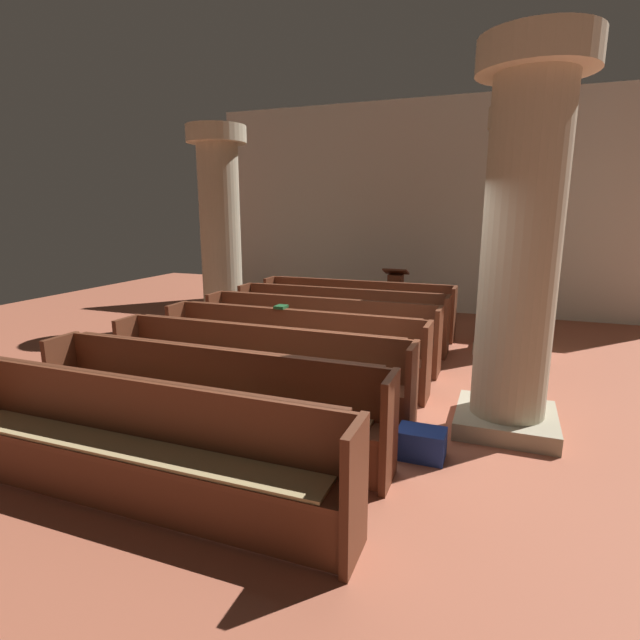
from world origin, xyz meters
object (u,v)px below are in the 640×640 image
object	(u,v)px
pew_row_3	(292,346)
lectern	(395,299)
pew_row_1	(339,316)
pillar_aisle_rear	(521,241)
pew_row_6	(135,443)
hymn_book	(281,307)
pew_row_0	(356,306)
pew_row_4	(256,368)
pew_row_5	(207,398)
pillar_far_side	(220,226)
kneeler_box_blue	(421,444)
pillar_aisle_side	(517,229)
pew_row_2	(318,329)

from	to	relation	value
pew_row_3	lectern	world-z (taller)	lectern
pew_row_1	pillar_aisle_rear	bearing A→B (deg)	-42.46
pew_row_6	hymn_book	xyz separation A→B (m)	(-0.23, 3.09, 0.46)
pew_row_0	pew_row_4	world-z (taller)	same
pew_row_4	hymn_book	distance (m)	1.26
pew_row_0	pew_row_3	size ratio (longest dim) A/B	1.00
pillar_aisle_rear	hymn_book	bearing A→B (deg)	166.97
pew_row_5	pillar_far_side	size ratio (longest dim) A/B	0.95
pew_row_0	kneeler_box_blue	bearing A→B (deg)	-66.02
pew_row_3	pew_row_1	bearing A→B (deg)	90.00
pew_row_4	pillar_far_side	world-z (taller)	pillar_far_side
lectern	hymn_book	bearing A→B (deg)	-100.02
pew_row_1	pillar_aisle_rear	distance (m)	3.84
pew_row_6	pillar_far_side	size ratio (longest dim) A/B	0.95
pew_row_3	pillar_aisle_side	bearing A→B (deg)	45.37
lectern	pew_row_1	bearing A→B (deg)	-102.02
pew_row_0	pew_row_5	world-z (taller)	same
pew_row_2	lectern	distance (m)	3.17
pillar_aisle_side	pew_row_0	bearing A→B (deg)	174.92
pew_row_3	pew_row_5	world-z (taller)	same
pew_row_5	pillar_aisle_rear	distance (m)	3.33
pew_row_4	pew_row_6	bearing A→B (deg)	-90.00
pillar_far_side	pillar_aisle_side	bearing A→B (deg)	1.39
pew_row_6	kneeler_box_blue	bearing A→B (deg)	37.85
pew_row_4	kneeler_box_blue	world-z (taller)	pew_row_4
pew_row_6	lectern	size ratio (longest dim) A/B	3.26
lectern	pillar_aisle_side	bearing A→B (deg)	-33.46
pew_row_3	hymn_book	world-z (taller)	hymn_book
pew_row_1	kneeler_box_blue	size ratio (longest dim) A/B	8.26
pew_row_0	pew_row_6	bearing A→B (deg)	-90.00
pew_row_6	pillar_aisle_rear	xyz separation A→B (m)	(2.63, 2.42, 1.42)
pew_row_2	pew_row_5	bearing A→B (deg)	-90.00
pew_row_1	pew_row_3	bearing A→B (deg)	-90.00
pew_row_2	pew_row_4	distance (m)	1.93
pew_row_6	pillar_aisle_side	bearing A→B (deg)	64.69
pew_row_5	kneeler_box_blue	world-z (taller)	pew_row_5
pew_row_2	pillar_far_side	bearing A→B (deg)	148.65
pew_row_1	pew_row_4	size ratio (longest dim) A/B	1.00
pew_row_2	pew_row_6	world-z (taller)	same
kneeler_box_blue	pillar_aisle_side	bearing A→B (deg)	80.05
pew_row_6	pillar_aisle_side	xyz separation A→B (m)	(2.63, 5.56, 1.42)
pew_row_1	pillar_aisle_rear	size ratio (longest dim) A/B	0.95
pew_row_2	pillar_aisle_side	bearing A→B (deg)	32.85
kneeler_box_blue	pew_row_0	bearing A→B (deg)	113.98
pew_row_0	pew_row_1	size ratio (longest dim) A/B	1.00
pew_row_2	pillar_aisle_side	size ratio (longest dim) A/B	0.95
pew_row_4	pew_row_6	xyz separation A→B (m)	(0.00, -1.93, 0.00)
pillar_aisle_side	pillar_aisle_rear	size ratio (longest dim) A/B	1.00
pew_row_6	pillar_aisle_side	world-z (taller)	pillar_aisle_side
pillar_aisle_side	hymn_book	bearing A→B (deg)	-139.11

